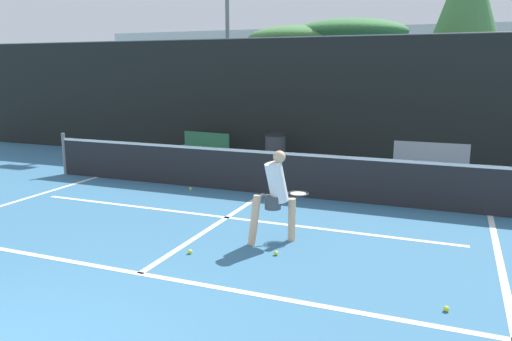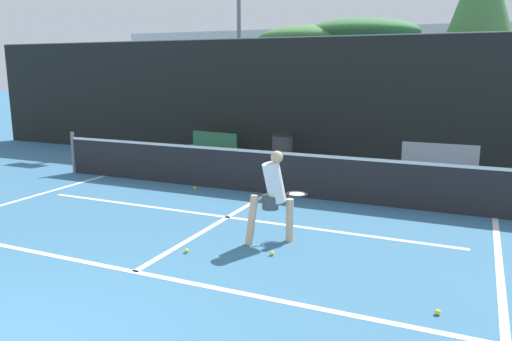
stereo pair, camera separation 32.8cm
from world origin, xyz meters
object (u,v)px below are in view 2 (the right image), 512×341
player_practicing (273,193)px  parked_car (446,141)px  trash_bin (282,151)px  courtside_bench (212,146)px

player_practicing → parked_car: player_practicing is taller
player_practicing → trash_bin: player_practicing is taller
parked_car → courtside_bench: bearing=-154.0°
player_practicing → parked_car: (1.99, 8.65, -0.23)m
courtside_bench → trash_bin: size_ratio=1.65×
courtside_bench → trash_bin: bearing=3.6°
parked_car → trash_bin: bearing=-141.7°
courtside_bench → trash_bin: 2.22m
player_practicing → trash_bin: 5.87m
player_practicing → parked_car: size_ratio=0.33×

